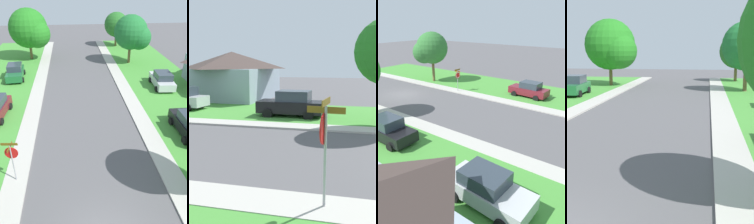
{
  "view_description": "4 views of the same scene",
  "coord_description": "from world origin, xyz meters",
  "views": [
    {
      "loc": [
        -1.15,
        -6.21,
        10.49
      ],
      "look_at": [
        0.51,
        9.89,
        1.4
      ],
      "focal_mm": 38.03,
      "sensor_mm": 36.0,
      "label": 1
    },
    {
      "loc": [
        -11.81,
        3.72,
        3.62
      ],
      "look_at": [
        1.34,
        7.15,
        1.4
      ],
      "focal_mm": 49.41,
      "sensor_mm": 36.0,
      "label": 2
    },
    {
      "loc": [
        16.06,
        21.59,
        8.13
      ],
      "look_at": [
        2.62,
        11.86,
        1.4
      ],
      "focal_mm": 36.3,
      "sensor_mm": 36.0,
      "label": 3
    },
    {
      "loc": [
        3.72,
        -5.27,
        3.96
      ],
      "look_at": [
        1.83,
        7.89,
        1.4
      ],
      "focal_mm": 52.46,
      "sensor_mm": 36.0,
      "label": 4
    }
  ],
  "objects": [
    {
      "name": "stop_sign_far_corner",
      "position": [
        -4.64,
        4.55,
        1.89
      ],
      "size": [
        0.92,
        0.92,
        2.77
      ],
      "color": "#9E9EA3",
      "rests_on": "ground"
    },
    {
      "name": "car_green_across_road",
      "position": [
        -7.65,
        21.46,
        0.87
      ],
      "size": [
        2.32,
        4.44,
        1.76
      ],
      "color": "#1E6033",
      "rests_on": "ground"
    },
    {
      "name": "sidewalk_west",
      "position": [
        -4.7,
        12.0,
        0.05
      ],
      "size": [
        1.4,
        56.0,
        0.1
      ],
      "primitive_type": "cube",
      "color": "#B7B2A8",
      "rests_on": "ground"
    },
    {
      "name": "tree_across_right",
      "position": [
        -6.43,
        29.21,
        4.27
      ],
      "size": [
        5.81,
        5.41,
        7.16
      ],
      "color": "brown",
      "rests_on": "ground"
    },
    {
      "name": "car_silver_near_corner",
      "position": [
        8.82,
        17.23,
        0.87
      ],
      "size": [
        2.24,
        4.4,
        1.76
      ],
      "color": "silver",
      "rests_on": "ground"
    },
    {
      "name": "sidewalk_east",
      "position": [
        4.7,
        12.0,
        0.05
      ],
      "size": [
        1.4,
        56.0,
        0.1
      ],
      "primitive_type": "cube",
      "color": "#B7B2A8",
      "rests_on": "ground"
    },
    {
      "name": "tree_sidewalk_far",
      "position": [
        7.35,
        35.75,
        3.55
      ],
      "size": [
        4.38,
        4.08,
        5.73
      ],
      "color": "brown",
      "rests_on": "ground"
    },
    {
      "name": "lawn_east",
      "position": [
        9.4,
        12.0,
        0.04
      ],
      "size": [
        8.0,
        56.0,
        0.08
      ],
      "primitive_type": "cube",
      "color": "#479338",
      "rests_on": "ground"
    },
    {
      "name": "tree_across_left",
      "position": [
        7.48,
        25.91,
        4.1
      ],
      "size": [
        4.89,
        4.55,
        6.53
      ],
      "color": "brown",
      "rests_on": "ground"
    }
  ]
}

